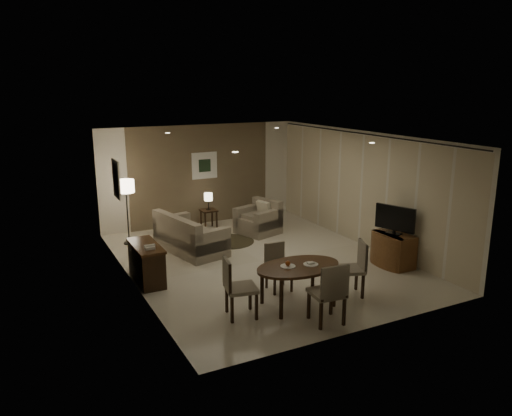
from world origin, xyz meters
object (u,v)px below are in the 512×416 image
tv_cabinet (394,249)px  chair_right (349,269)px  console_desk (147,263)px  floor_lamp (127,212)px  side_table (209,219)px  dining_table (298,285)px  chair_left (241,287)px  chair_far (279,268)px  armchair (258,217)px  sofa (191,233)px  chair_near (327,292)px

tv_cabinet → chair_right: chair_right is taller
console_desk → floor_lamp: 2.59m
side_table → console_desk: bearing=-130.4°
dining_table → chair_left: size_ratio=1.51×
console_desk → dining_table: size_ratio=0.78×
chair_right → floor_lamp: floor_lamp is taller
chair_far → floor_lamp: 4.49m
dining_table → armchair: armchair is taller
chair_far → side_table: (0.36, 4.41, -0.18)m
side_table → chair_right: bearing=-82.6°
console_desk → sofa: 1.93m
chair_near → chair_right: bearing=-138.4°
sofa → floor_lamp: (-1.15, 1.20, 0.34)m
side_table → floor_lamp: bearing=-171.4°
console_desk → floor_lamp: size_ratio=0.77×
chair_near → floor_lamp: bearing=-65.2°
tv_cabinet → armchair: (-1.48, 3.39, 0.07)m
dining_table → chair_left: 1.08m
tv_cabinet → armchair: 3.70m
chair_near → armchair: bearing=-98.7°
tv_cabinet → side_table: size_ratio=1.75×
tv_cabinet → console_desk: bearing=162.9°
chair_left → floor_lamp: 4.80m
tv_cabinet → sofa: sofa is taller
floor_lamp → side_table: bearing=8.6°
chair_right → side_table: bearing=-150.9°
chair_near → chair_right: 1.22m
armchair → chair_near: bearing=-32.6°
chair_left → sofa: (0.40, 3.53, -0.07)m
sofa → armchair: size_ratio=1.97×
dining_table → chair_left: (-1.06, 0.06, 0.15)m
chair_near → chair_far: (-0.04, 1.47, -0.08)m
tv_cabinet → chair_far: (-2.81, -0.03, 0.09)m
console_desk → chair_right: 3.87m
tv_cabinet → chair_right: 1.95m
armchair → side_table: size_ratio=1.85×
chair_left → sofa: 3.56m
console_desk → tv_cabinet: bearing=-17.1°
chair_left → side_table: size_ratio=1.98×
chair_near → armchair: chair_near is taller
chair_near → side_table: bearing=-87.1°
armchair → side_table: (-0.96, 0.99, -0.16)m
side_table → floor_lamp: floor_lamp is taller
sofa → floor_lamp: size_ratio=1.19×
dining_table → chair_right: 1.07m
side_table → dining_table: bearing=-94.4°
tv_cabinet → chair_left: bearing=-169.9°
console_desk → tv_cabinet: console_desk is taller
chair_far → floor_lamp: floor_lamp is taller
tv_cabinet → sofa: size_ratio=0.48×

